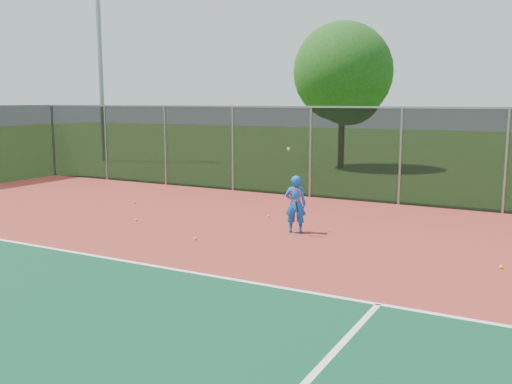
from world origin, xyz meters
TOP-DOWN VIEW (x-y plane):
  - ground at (0.00, 0.00)m, footprint 120.00×120.00m
  - court_apron at (0.00, 2.00)m, footprint 30.00×20.00m
  - fence_back at (0.00, 12.00)m, footprint 30.00×0.06m
  - tennis_player at (-1.25, 6.97)m, footprint 0.60×0.66m
  - practice_ball_0 at (-2.66, 8.31)m, footprint 0.07×0.07m
  - practice_ball_1 at (-2.98, 5.17)m, footprint 0.07×0.07m
  - practice_ball_2 at (3.51, 6.06)m, footprint 0.07×0.07m
  - practice_ball_4 at (-7.38, 8.22)m, footprint 0.07×0.07m
  - practice_ball_5 at (-5.58, 6.18)m, footprint 0.07×0.07m
  - floodlight_nw at (-17.47, 17.69)m, footprint 0.90×0.40m
  - tree_back_left at (-4.96, 20.62)m, footprint 4.72×4.72m

SIDE VIEW (x-z plane):
  - ground at x=0.00m, z-range 0.00..0.00m
  - court_apron at x=0.00m, z-range 0.00..0.02m
  - practice_ball_0 at x=-2.66m, z-range 0.02..0.09m
  - practice_ball_1 at x=-2.98m, z-range 0.02..0.09m
  - practice_ball_2 at x=3.51m, z-range 0.02..0.09m
  - practice_ball_4 at x=-7.38m, z-range 0.02..0.09m
  - practice_ball_5 at x=-5.58m, z-range 0.02..0.09m
  - tennis_player at x=-1.25m, z-range -0.31..1.77m
  - fence_back at x=0.00m, z-range 0.05..3.08m
  - tree_back_left at x=-4.96m, z-range 0.88..7.82m
  - floodlight_nw at x=-17.47m, z-range 0.77..12.48m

